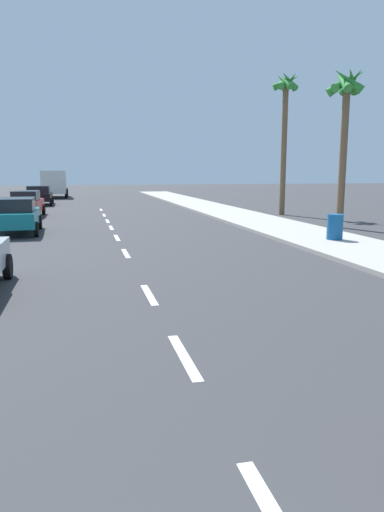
# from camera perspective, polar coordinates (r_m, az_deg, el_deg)

# --- Properties ---
(ground_plane) EXTENTS (160.00, 160.00, 0.00)m
(ground_plane) POSITION_cam_1_polar(r_m,az_deg,el_deg) (19.98, -9.09, 2.24)
(ground_plane) COLOR #38383A
(sidewalk_strip) EXTENTS (3.60, 80.00, 0.14)m
(sidewalk_strip) POSITION_cam_1_polar(r_m,az_deg,el_deg) (23.80, 9.87, 3.65)
(sidewalk_strip) COLOR #B2ADA3
(sidewalk_strip) RESTS_ON ground
(lane_stripe_2) EXTENTS (0.16, 1.80, 0.01)m
(lane_stripe_2) POSITION_cam_1_polar(r_m,az_deg,el_deg) (7.17, -0.98, -11.98)
(lane_stripe_2) COLOR white
(lane_stripe_2) RESTS_ON ground
(lane_stripe_3) EXTENTS (0.16, 1.80, 0.01)m
(lane_stripe_3) POSITION_cam_1_polar(r_m,az_deg,el_deg) (10.60, -5.21, -4.65)
(lane_stripe_3) COLOR white
(lane_stripe_3) RESTS_ON ground
(lane_stripe_4) EXTENTS (0.16, 1.80, 0.01)m
(lane_stripe_4) POSITION_cam_1_polar(r_m,az_deg,el_deg) (15.98, -8.01, 0.32)
(lane_stripe_4) COLOR white
(lane_stripe_4) RESTS_ON ground
(lane_stripe_5) EXTENTS (0.16, 1.80, 0.01)m
(lane_stripe_5) POSITION_cam_1_polar(r_m,az_deg,el_deg) (19.82, -9.06, 2.19)
(lane_stripe_5) COLOR white
(lane_stripe_5) RESTS_ON ground
(lane_stripe_6) EXTENTS (0.16, 1.80, 0.01)m
(lane_stripe_6) POSITION_cam_1_polar(r_m,az_deg,el_deg) (23.42, -9.73, 3.39)
(lane_stripe_6) COLOR white
(lane_stripe_6) RESTS_ON ground
(lane_stripe_7) EXTENTS (0.16, 1.80, 0.01)m
(lane_stripe_7) POSITION_cam_1_polar(r_m,az_deg,el_deg) (26.62, -10.17, 4.17)
(lane_stripe_7) COLOR white
(lane_stripe_7) RESTS_ON ground
(lane_stripe_8) EXTENTS (0.16, 1.80, 0.01)m
(lane_stripe_8) POSITION_cam_1_polar(r_m,az_deg,el_deg) (30.32, -10.57, 4.87)
(lane_stripe_8) COLOR white
(lane_stripe_8) RESTS_ON ground
(lane_stripe_9) EXTENTS (0.16, 1.80, 0.01)m
(lane_stripe_9) POSITION_cam_1_polar(r_m,az_deg,el_deg) (34.70, -10.93, 5.51)
(lane_stripe_9) COLOR white
(lane_stripe_9) RESTS_ON ground
(parked_car_teal) EXTENTS (2.09, 4.38, 1.57)m
(parked_car_teal) POSITION_cam_1_polar(r_m,az_deg,el_deg) (22.31, -20.51, 4.72)
(parked_car_teal) COLOR #14727A
(parked_car_teal) RESTS_ON ground
(parked_car_red) EXTENTS (1.93, 3.92, 1.57)m
(parked_car_red) POSITION_cam_1_polar(r_m,az_deg,el_deg) (30.43, -19.35, 6.06)
(parked_car_red) COLOR red
(parked_car_red) RESTS_ON ground
(parked_car_black) EXTENTS (2.14, 4.59, 1.57)m
(parked_car_black) POSITION_cam_1_polar(r_m,az_deg,el_deg) (40.89, -17.97, 7.06)
(parked_car_black) COLOR black
(parked_car_black) RESTS_ON ground
(delivery_truck) EXTENTS (2.73, 6.26, 2.80)m
(delivery_truck) POSITION_cam_1_polar(r_m,az_deg,el_deg) (52.28, -16.30, 8.44)
(delivery_truck) COLOR beige
(delivery_truck) RESTS_ON ground
(palm_tree_far) EXTENTS (1.86, 1.73, 7.56)m
(palm_tree_far) POSITION_cam_1_polar(r_m,az_deg,el_deg) (24.35, 18.11, 16.97)
(palm_tree_far) COLOR brown
(palm_tree_far) RESTS_ON ground
(palm_tree_distant) EXTENTS (1.72, 1.92, 8.75)m
(palm_tree_distant) POSITION_cam_1_polar(r_m,az_deg,el_deg) (30.81, 11.21, 17.12)
(palm_tree_distant) COLOR brown
(palm_tree_distant) RESTS_ON ground
(trash_bin_far) EXTENTS (0.60, 0.60, 0.97)m
(trash_bin_far) POSITION_cam_1_polar(r_m,az_deg,el_deg) (18.87, 16.87, 3.38)
(trash_bin_far) COLOR #14518C
(trash_bin_far) RESTS_ON sidewalk_strip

